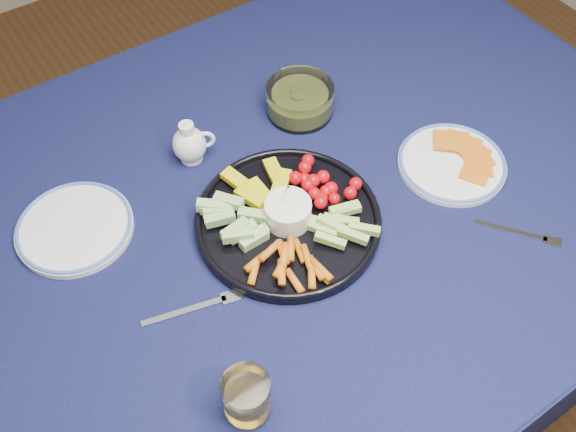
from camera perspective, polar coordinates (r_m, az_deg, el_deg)
dining_table at (r=1.19m, az=-3.31°, el=-2.55°), size 1.67×1.07×0.75m
crudite_platter at (r=1.09m, az=-0.11°, el=-0.21°), size 0.32×0.32×0.10m
creamer_pitcher at (r=1.19m, az=-8.72°, el=6.35°), size 0.08×0.06×0.09m
pickle_bowl at (r=1.28m, az=1.06°, el=10.21°), size 0.13×0.13×0.06m
cheese_plate at (r=1.22m, az=14.40°, el=4.66°), size 0.20×0.20×0.02m
juice_tumbler at (r=0.92m, az=-3.67°, el=-15.81°), size 0.07×0.07×0.08m
fork_left at (r=1.03m, az=-7.71°, el=-7.93°), size 0.16×0.06×0.00m
fork_right at (r=1.17m, az=20.33°, el=-1.56°), size 0.10×0.12×0.00m
side_plate_extra at (r=1.15m, az=-18.44°, el=-0.97°), size 0.20×0.20×0.02m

